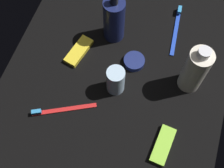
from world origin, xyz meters
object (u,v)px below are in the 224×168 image
object	(u,v)px
toothbrush_blue	(176,28)
snack_bar_yellow	(79,51)
snack_bar_lime	(163,145)
deodorant_stick	(116,81)
cream_tin_left	(134,61)
lotion_bottle	(114,19)
toothbrush_red	(60,110)
bodywash_bottle	(195,70)

from	to	relation	value
toothbrush_blue	snack_bar_yellow	xyz separation A→B (cm)	(-17.53, 26.13, 0.14)
snack_bar_lime	snack_bar_yellow	xyz separation A→B (cm)	(20.04, 31.14, 0.00)
snack_bar_lime	deodorant_stick	bearing A→B (deg)	59.87
snack_bar_lime	snack_bar_yellow	world-z (taller)	same
snack_bar_yellow	cream_tin_left	bearing A→B (deg)	-70.69
lotion_bottle	deodorant_stick	world-z (taller)	lotion_bottle
deodorant_stick	snack_bar_lime	world-z (taller)	deodorant_stick
toothbrush_red	snack_bar_yellow	bearing A→B (deg)	4.98
toothbrush_red	cream_tin_left	size ratio (longest dim) A/B	2.66
lotion_bottle	toothbrush_red	world-z (taller)	lotion_bottle
lotion_bottle	bodywash_bottle	xyz separation A→B (cm)	(-9.29, -25.63, 0.54)
bodywash_bottle	snack_bar_yellow	bearing A→B (deg)	90.24
bodywash_bottle	snack_bar_lime	size ratio (longest dim) A/B	1.74
snack_bar_lime	cream_tin_left	world-z (taller)	cream_tin_left
toothbrush_red	toothbrush_blue	size ratio (longest dim) A/B	0.92
snack_bar_yellow	deodorant_stick	bearing A→B (deg)	-105.23
snack_bar_lime	toothbrush_blue	bearing A→B (deg)	13.23
snack_bar_lime	snack_bar_yellow	bearing A→B (deg)	62.87
lotion_bottle	toothbrush_blue	distance (cm)	21.01
deodorant_stick	toothbrush_red	world-z (taller)	deodorant_stick
lotion_bottle	toothbrush_blue	bearing A→B (deg)	-65.83
toothbrush_red	snack_bar_yellow	xyz separation A→B (cm)	(19.14, 1.67, 0.14)
deodorant_stick	snack_bar_yellow	xyz separation A→B (cm)	(7.77, 14.10, -3.99)
deodorant_stick	snack_bar_yellow	bearing A→B (deg)	61.15
lotion_bottle	bodywash_bottle	size ratio (longest dim) A/B	0.99
snack_bar_lime	bodywash_bottle	bearing A→B (deg)	-1.65
toothbrush_blue	deodorant_stick	bearing A→B (deg)	154.57
toothbrush_red	snack_bar_lime	bearing A→B (deg)	-91.76
lotion_bottle	snack_bar_lime	size ratio (longest dim) A/B	1.71
deodorant_stick	cream_tin_left	bearing A→B (deg)	-16.52
bodywash_bottle	toothbrush_blue	size ratio (longest dim) A/B	1.00
lotion_bottle	bodywash_bottle	world-z (taller)	bodywash_bottle
toothbrush_red	cream_tin_left	distance (cm)	25.80
toothbrush_red	snack_bar_lime	xyz separation A→B (cm)	(-0.91, -29.47, 0.14)
lotion_bottle	toothbrush_blue	size ratio (longest dim) A/B	0.99
deodorant_stick	toothbrush_red	distance (cm)	17.35
bodywash_bottle	lotion_bottle	bearing A→B (deg)	70.07
snack_bar_yellow	toothbrush_blue	bearing A→B (deg)	-42.53
lotion_bottle	bodywash_bottle	bearing A→B (deg)	-109.93
snack_bar_lime	cream_tin_left	bearing A→B (deg)	38.87
toothbrush_red	bodywash_bottle	bearing A→B (deg)	-58.98
bodywash_bottle	snack_bar_yellow	distance (cm)	34.54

